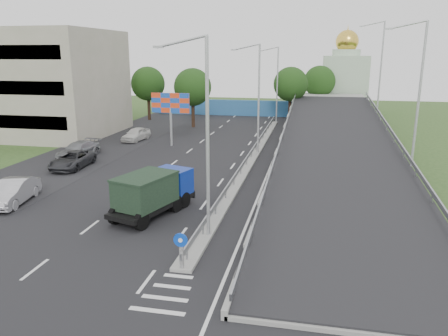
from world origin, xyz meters
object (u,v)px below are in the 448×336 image
(billboard, at_px, (170,106))
(parked_car_c, at_px, (72,160))
(lamp_post_far, at_px, (276,80))
(lamp_post_mid, at_px, (257,93))
(parked_car_b, at_px, (13,192))
(dump_truck, at_px, (154,191))
(parked_car_d, at_px, (78,150))
(sign_bollard, at_px, (181,250))
(church, at_px, (345,79))
(lamp_post_near, at_px, (204,129))
(parked_car_e, at_px, (136,134))

(billboard, height_order, parked_car_c, billboard)
(lamp_post_far, relative_size, parked_car_c, 2.00)
(lamp_post_mid, relative_size, parked_car_b, 2.13)
(dump_truck, distance_m, parked_car_c, 13.94)
(lamp_post_mid, height_order, dump_truck, lamp_post_mid)
(lamp_post_mid, distance_m, parked_car_d, 17.37)
(sign_bollard, distance_m, church, 58.84)
(dump_truck, xyz_separation_m, parked_car_d, (-12.09, 12.53, -0.72))
(lamp_post_far, bearing_deg, lamp_post_mid, -90.00)
(church, distance_m, parked_car_c, 49.01)
(lamp_post_mid, height_order, parked_car_d, lamp_post_mid)
(parked_car_d, bearing_deg, billboard, 52.02)
(lamp_post_mid, distance_m, dump_truck, 18.20)
(sign_bollard, distance_m, parked_car_c, 21.17)
(lamp_post_near, distance_m, lamp_post_mid, 20.00)
(lamp_post_mid, bearing_deg, parked_car_c, -150.25)
(lamp_post_near, bearing_deg, parked_car_c, 140.98)
(dump_truck, relative_size, parked_car_e, 1.48)
(parked_car_b, xyz_separation_m, parked_car_e, (-0.49, 21.26, -0.05))
(lamp_post_far, bearing_deg, church, 54.76)
(parked_car_b, bearing_deg, lamp_post_far, 60.43)
(lamp_post_far, xyz_separation_m, parked_car_b, (-13.39, -37.26, -5.03))
(lamp_post_mid, distance_m, church, 35.41)
(parked_car_e, bearing_deg, lamp_post_near, -52.82)
(lamp_post_near, distance_m, parked_car_b, 14.57)
(lamp_post_near, bearing_deg, billboard, 112.49)
(sign_bollard, height_order, dump_truck, dump_truck)
(church, height_order, parked_car_d, church)
(sign_bollard, bearing_deg, billboard, 109.21)
(lamp_post_mid, height_order, church, church)
(lamp_post_mid, distance_m, parked_car_b, 22.42)
(parked_car_b, xyz_separation_m, parked_car_d, (-2.53, 12.54, -0.05))
(lamp_post_far, height_order, church, church)
(lamp_post_near, relative_size, dump_truck, 1.59)
(parked_car_c, height_order, parked_car_e, parked_car_e)
(sign_bollard, height_order, church, church)
(sign_bollard, relative_size, parked_car_b, 0.35)
(sign_bollard, relative_size, parked_car_d, 0.33)
(church, distance_m, billboard, 37.23)
(lamp_post_far, bearing_deg, parked_car_b, -109.77)
(church, bearing_deg, parked_car_c, -119.96)
(sign_bollard, relative_size, parked_car_c, 0.33)
(lamp_post_mid, relative_size, parked_car_e, 2.36)
(parked_car_e, bearing_deg, dump_truck, -57.56)
(sign_bollard, xyz_separation_m, parked_car_c, (-14.36, 15.55, -0.33))
(lamp_post_far, bearing_deg, parked_car_c, -117.11)
(dump_truck, bearing_deg, lamp_post_far, 101.60)
(lamp_post_near, height_order, dump_truck, lamp_post_near)
(parked_car_d, height_order, parked_car_e, parked_car_d)
(lamp_post_mid, relative_size, dump_truck, 1.59)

